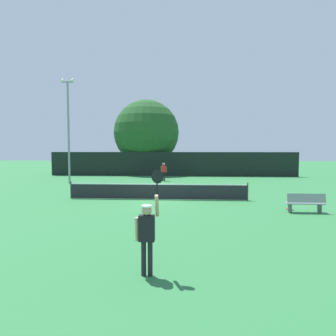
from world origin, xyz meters
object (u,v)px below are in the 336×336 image
(spare_racket, at_px, (289,209))
(player_serving, at_px, (147,229))
(courtside_bench, at_px, (305,203))
(light_pole, at_px, (68,125))
(player_receiving, at_px, (164,170))
(parked_car_mid, at_px, (154,165))
(tennis_ball, at_px, (187,194))
(parked_car_near, at_px, (115,166))
(large_tree, at_px, (146,133))

(spare_racket, bearing_deg, player_serving, -125.81)
(courtside_bench, xyz_separation_m, light_pole, (-16.27, 11.32, 4.71))
(light_pole, bearing_deg, player_serving, -63.21)
(player_serving, distance_m, player_receiving, 21.76)
(parked_car_mid, bearing_deg, tennis_ball, -76.07)
(parked_car_near, height_order, parked_car_mid, same)
(tennis_ball, xyz_separation_m, light_pole, (-10.53, 5.89, 5.16))
(spare_racket, distance_m, parked_car_near, 28.89)
(parked_car_near, bearing_deg, light_pole, -100.67)
(player_receiving, bearing_deg, spare_racket, 119.70)
(spare_racket, distance_m, parked_car_mid, 28.96)
(light_pole, bearing_deg, spare_racket, -33.71)
(spare_racket, relative_size, parked_car_near, 0.12)
(courtside_bench, relative_size, large_tree, 0.20)
(spare_racket, height_order, parked_car_near, parked_car_near)
(courtside_bench, relative_size, parked_car_mid, 0.42)
(courtside_bench, height_order, parked_car_mid, parked_car_mid)
(parked_car_mid, bearing_deg, courtside_bench, -67.44)
(spare_racket, bearing_deg, courtside_bench, -58.07)
(tennis_ball, distance_m, parked_car_near, 22.29)
(player_receiving, relative_size, courtside_bench, 0.95)
(parked_car_near, bearing_deg, spare_racket, -66.41)
(parked_car_mid, bearing_deg, light_pole, -107.11)
(tennis_ball, xyz_separation_m, parked_car_near, (-9.86, 19.98, 0.74))
(spare_racket, distance_m, courtside_bench, 1.05)
(player_serving, height_order, parked_car_near, player_serving)
(player_serving, bearing_deg, courtside_bench, 49.28)
(player_serving, xyz_separation_m, parked_car_near, (-8.95, 33.14, -0.37))
(light_pole, height_order, parked_car_near, light_pole)
(player_serving, height_order, large_tree, large_tree)
(light_pole, bearing_deg, large_tree, 64.73)
(player_receiving, height_order, tennis_ball, player_receiving)
(player_serving, xyz_separation_m, tennis_ball, (0.91, 13.16, -1.12))
(light_pole, bearing_deg, courtside_bench, -34.84)
(large_tree, bearing_deg, parked_car_near, 150.11)
(spare_racket, height_order, light_pole, light_pole)
(player_receiving, relative_size, large_tree, 0.19)
(tennis_ball, distance_m, large_tree, 18.74)
(courtside_bench, height_order, large_tree, large_tree)
(player_serving, xyz_separation_m, light_pole, (-9.62, 19.05, 4.04))
(player_serving, relative_size, courtside_bench, 1.44)
(player_serving, bearing_deg, light_pole, 116.79)
(spare_racket, height_order, large_tree, large_tree)
(tennis_ball, bearing_deg, player_receiving, 104.90)
(player_receiving, bearing_deg, large_tree, -71.74)
(parked_car_near, xyz_separation_m, parked_car_mid, (5.05, 2.54, 0.00))
(courtside_bench, bearing_deg, light_pole, 145.16)
(player_receiving, relative_size, tennis_ball, 25.17)
(courtside_bench, height_order, light_pole, light_pole)
(player_receiving, xyz_separation_m, parked_car_mid, (-2.53, 13.96, -0.28))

